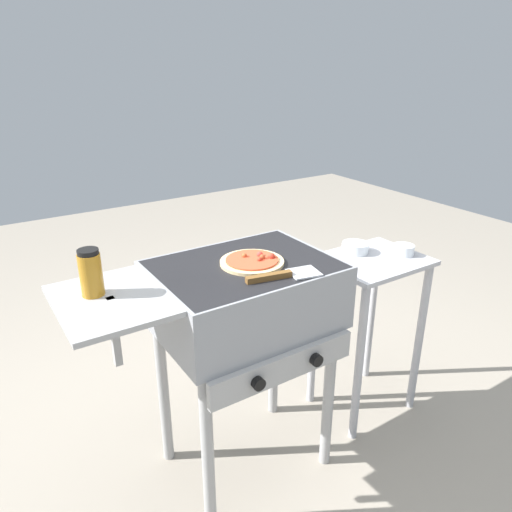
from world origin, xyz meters
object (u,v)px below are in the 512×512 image
Objects in this scene: topping_bowl_near at (355,248)px; prep_table at (369,304)px; spatula at (283,275)px; topping_bowl_far at (403,250)px; grill at (242,302)px; pizza_pepperoni at (253,261)px; sauce_jar at (91,273)px.

prep_table is at bearing -77.26° from topping_bowl_near.
spatula is 0.77m from topping_bowl_far.
prep_table is (0.61, 0.17, -0.36)m from spatula.
pizza_pepperoni is (0.04, -0.01, 0.15)m from grill.
pizza_pepperoni is 0.86× the size of spatula.
pizza_pepperoni is 2.47× the size of topping_bowl_far.
topping_bowl_near is at bearing 23.87° from spatula.
prep_table is at bearing 1.11° from pizza_pepperoni.
prep_table is 0.26m from topping_bowl_near.
grill is 4.20× the size of pizza_pepperoni.
pizza_pepperoni is 0.73m from prep_table.
spatula is at bearing -156.13° from topping_bowl_near.
grill is 1.24× the size of prep_table.
topping_bowl_near is (0.59, 0.26, -0.11)m from spatula.
spatula is at bearing -164.78° from prep_table.
grill reaches higher than topping_bowl_far.
pizza_pepperoni is at bearing -6.51° from sauce_jar.
grill is 8.04× the size of topping_bowl_near.
grill is at bearing 112.20° from spatula.
sauce_jar is 1.33m from topping_bowl_far.
spatula reaches higher than topping_bowl_near.
topping_bowl_far is at bearing -3.95° from sauce_jar.
topping_bowl_far is (0.14, -0.04, 0.24)m from prep_table.
prep_table is (1.18, -0.05, -0.42)m from sauce_jar.
prep_table is 0.28m from topping_bowl_far.
grill is 3.61× the size of spatula.
spatula is 0.65m from topping_bowl_near.
sauce_jar is 0.19× the size of prep_table.
topping_bowl_near is at bearing 102.74° from prep_table.
sauce_jar is at bearing -177.79° from topping_bowl_near.
spatula is (0.07, -0.16, 0.15)m from grill.
sauce_jar is 0.56× the size of spatula.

